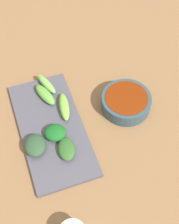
% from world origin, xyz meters
% --- Properties ---
extents(tabletop, '(2.10, 2.10, 0.02)m').
position_xyz_m(tabletop, '(0.00, 0.00, 0.01)').
color(tabletop, brown).
rests_on(tabletop, ground).
extents(sauce_bowl, '(0.15, 0.15, 0.04)m').
position_xyz_m(sauce_bowl, '(-0.12, -0.03, 0.04)').
color(sauce_bowl, '#2F4752').
rests_on(sauce_bowl, tabletop).
extents(serving_plate, '(0.18, 0.37, 0.01)m').
position_xyz_m(serving_plate, '(0.11, -0.03, 0.03)').
color(serving_plate, '#4B4A56').
rests_on(serving_plate, tabletop).
extents(broccoli_leafy_0, '(0.06, 0.08, 0.02)m').
position_xyz_m(broccoli_leafy_0, '(0.09, 0.06, 0.04)').
color(broccoli_leafy_0, '#2E5C26').
rests_on(broccoli_leafy_0, serving_plate).
extents(broccoli_leafy_1, '(0.07, 0.08, 0.03)m').
position_xyz_m(broccoli_leafy_1, '(0.17, 0.02, 0.05)').
color(broccoli_leafy_1, '#2B492E').
rests_on(broccoli_leafy_1, serving_plate).
extents(broccoli_stalk_2, '(0.05, 0.09, 0.02)m').
position_xyz_m(broccoli_stalk_2, '(0.08, -0.18, 0.04)').
color(broccoli_stalk_2, '#78B655').
rests_on(broccoli_stalk_2, serving_plate).
extents(broccoli_stalk_3, '(0.04, 0.10, 0.02)m').
position_xyz_m(broccoli_stalk_3, '(0.06, -0.08, 0.04)').
color(broccoli_stalk_3, '#76B140').
rests_on(broccoli_stalk_3, serving_plate).
extents(broccoli_stalk_4, '(0.06, 0.10, 0.02)m').
position_xyz_m(broccoli_stalk_4, '(0.10, -0.14, 0.04)').
color(broccoli_stalk_4, '#60A03E').
rests_on(broccoli_stalk_4, serving_plate).
extents(broccoli_leafy_5, '(0.07, 0.07, 0.03)m').
position_xyz_m(broccoli_leafy_5, '(0.10, 0.00, 0.05)').
color(broccoli_leafy_5, '#175D1F').
rests_on(broccoli_leafy_5, serving_plate).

